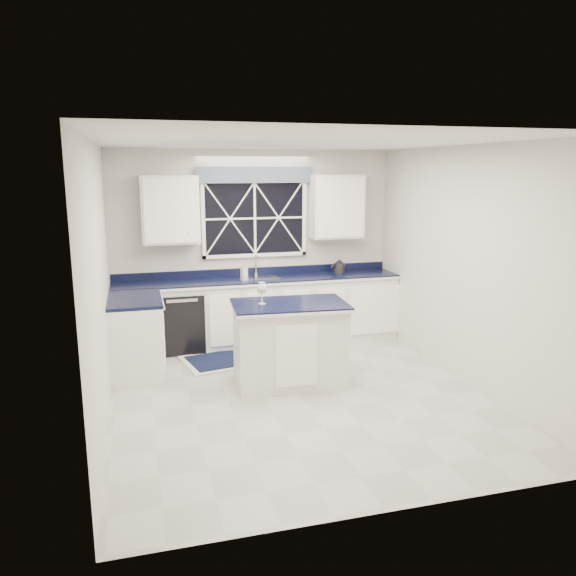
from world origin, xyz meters
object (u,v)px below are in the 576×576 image
object	(u,v)px
kettle	(339,266)
wine_glass	(262,289)
island	(290,343)
soap_bottle	(244,270)
dishwasher	(181,320)
faucet	(256,265)

from	to	relation	value
kettle	wine_glass	distance (m)	2.28
island	soap_bottle	world-z (taller)	soap_bottle
wine_glass	soap_bottle	bearing A→B (deg)	85.36
dishwasher	soap_bottle	distance (m)	1.14
kettle	island	bearing A→B (deg)	-143.51
faucet	soap_bottle	distance (m)	0.19
island	soap_bottle	distance (m)	1.91
island	kettle	world-z (taller)	kettle
faucet	wine_glass	world-z (taller)	faucet
faucet	wine_glass	distance (m)	1.79
faucet	soap_bottle	world-z (taller)	faucet
island	wine_glass	xyz separation A→B (m)	(-0.31, 0.03, 0.65)
island	kettle	bearing A→B (deg)	58.16
dishwasher	kettle	xyz separation A→B (m)	(2.32, 0.11, 0.62)
dishwasher	kettle	world-z (taller)	kettle
kettle	soap_bottle	xyz separation A→B (m)	(-1.40, 0.11, -0.00)
dishwasher	island	xyz separation A→B (m)	(1.09, -1.60, 0.07)
dishwasher	soap_bottle	size ratio (longest dim) A/B	4.67
island	dishwasher	bearing A→B (deg)	128.24
dishwasher	wine_glass	bearing A→B (deg)	-63.44
faucet	island	world-z (taller)	faucet
island	wine_glass	size ratio (longest dim) A/B	5.38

